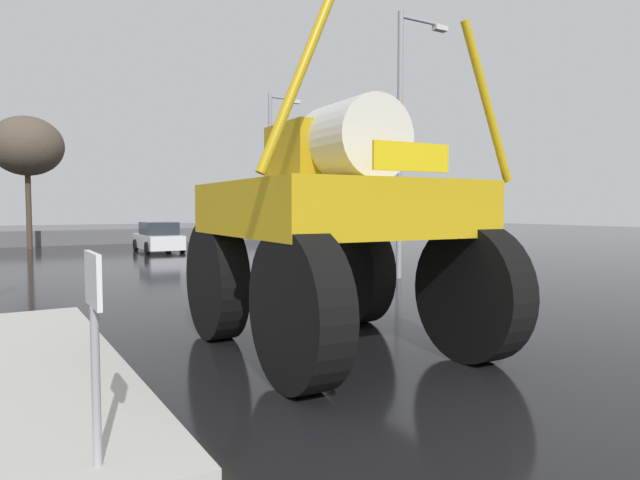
{
  "coord_description": "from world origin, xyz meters",
  "views": [
    {
      "loc": [
        -4.77,
        -2.17,
        2.24
      ],
      "look_at": [
        0.26,
        6.23,
        1.67
      ],
      "focal_mm": 31.15,
      "sensor_mm": 36.0,
      "label": 1
    }
  ],
  "objects": [
    {
      "name": "streetlight_near_right",
      "position": [
        6.6,
        11.66,
        4.64
      ],
      "size": [
        1.98,
        0.24,
        8.35
      ],
      "color": "gray",
      "rests_on": "ground"
    },
    {
      "name": "bare_tree_right",
      "position": [
        9.0,
        22.7,
        4.67
      ],
      "size": [
        3.7,
        3.7,
        6.27
      ],
      "color": "#473828",
      "rests_on": "ground"
    },
    {
      "name": "lane_arrow_sign",
      "position": [
        -4.06,
        2.54,
        1.35
      ],
      "size": [
        0.07,
        0.6,
        1.74
      ],
      "color": "#99999E",
      "rests_on": "median_island"
    },
    {
      "name": "oversize_sprayer",
      "position": [
        -0.09,
        5.19,
        1.96
      ],
      "size": [
        4.01,
        5.29,
        4.82
      ],
      "rotation": [
        0.0,
        0.0,
        1.53
      ],
      "color": "black",
      "rests_on": "ground"
    },
    {
      "name": "bare_tree_far_center",
      "position": [
        -2.87,
        31.79,
        5.55
      ],
      "size": [
        3.75,
        3.75,
        7.17
      ],
      "color": "#473828",
      "rests_on": "ground"
    },
    {
      "name": "median_island",
      "position": [
        -4.09,
        6.19,
        0.07
      ],
      "size": [
        1.75,
        8.46,
        0.15
      ],
      "primitive_type": "cube",
      "color": "#B2AFA8",
      "rests_on": "ground"
    },
    {
      "name": "roadside_barrier",
      "position": [
        0.0,
        33.85,
        0.45
      ],
      "size": [
        24.37,
        0.24,
        0.9
      ],
      "primitive_type": "cube",
      "color": "#59595B",
      "rests_on": "ground"
    },
    {
      "name": "traffic_signal_near_right",
      "position": [
        3.11,
        11.26,
        2.5
      ],
      "size": [
        0.24,
        0.54,
        3.43
      ],
      "color": "gray",
      "rests_on": "ground"
    },
    {
      "name": "sedan_ahead",
      "position": [
        2.65,
        26.25,
        0.71
      ],
      "size": [
        1.95,
        4.14,
        1.52
      ],
      "rotation": [
        0.0,
        0.0,
        1.55
      ],
      "color": "silver",
      "rests_on": "ground"
    },
    {
      "name": "streetlight_far_right",
      "position": [
        6.69,
        21.27,
        4.17
      ],
      "size": [
        1.62,
        0.24,
        7.52
      ],
      "color": "gray",
      "rests_on": "ground"
    },
    {
      "name": "ground_plane",
      "position": [
        0.0,
        18.0,
        0.0
      ],
      "size": [
        120.0,
        120.0,
        0.0
      ],
      "primitive_type": "plane",
      "color": "black"
    }
  ]
}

